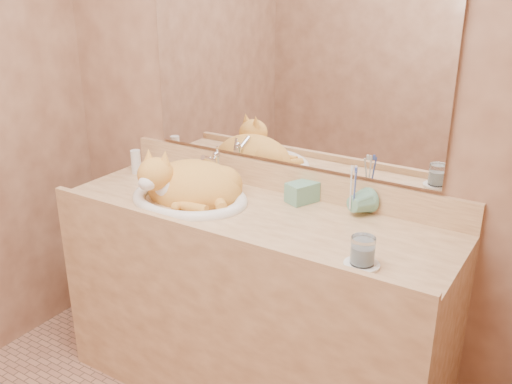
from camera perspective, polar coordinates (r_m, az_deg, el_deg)
The scene contains 12 objects.
wall_back at distance 2.32m, azimuth 3.19°, elevation 9.31°, with size 2.40×0.02×2.50m, color brown.
vanity_counter at distance 2.42m, azimuth -0.46°, elevation -11.40°, with size 1.60×0.55×0.85m, color #A57549, non-canonical shape.
mirror at distance 2.28m, azimuth 3.11°, elevation 12.70°, with size 1.30×0.02×0.80m, color white.
sink_basin at distance 2.33m, azimuth -6.73°, elevation 0.97°, with size 0.49×0.41×0.15m, color white, non-canonical shape.
faucet at distance 2.47m, azimuth -3.98°, elevation 2.43°, with size 0.04×0.12×0.17m, color silver, non-canonical shape.
cat at distance 2.36m, azimuth -6.74°, elevation 0.95°, with size 0.41×0.34×0.22m, color orange, non-canonical shape.
soap_dispenser at distance 2.26m, azimuth 3.46°, elevation 0.85°, with size 0.08×0.09×0.18m, color #69A88C.
toothbrush_cup at distance 2.19m, azimuth 9.56°, elevation -1.38°, with size 0.10×0.10×0.10m, color #69A88C.
toothbrushes at distance 2.16m, azimuth 9.69°, elevation 0.49°, with size 0.03×0.03×0.21m, color silver, non-canonical shape.
saucer at distance 1.86m, azimuth 10.52°, elevation -7.17°, with size 0.12×0.12×0.01m, color white.
water_glass at distance 1.84m, azimuth 10.63°, elevation -5.78°, with size 0.08×0.08×0.09m, color white.
lotion_bottle at distance 2.69m, azimuth -11.91°, elevation 2.98°, with size 0.05×0.05×0.11m, color silver.
Camera 1 is at (1.10, -0.99, 1.73)m, focal length 40.00 mm.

